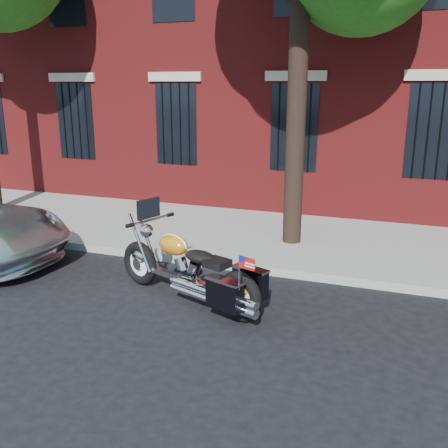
% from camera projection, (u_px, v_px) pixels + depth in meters
% --- Properties ---
extents(ground, '(120.00, 120.00, 0.00)m').
position_uv_depth(ground, '(216.00, 301.00, 7.52)').
color(ground, black).
rests_on(ground, ground).
extents(curb, '(40.00, 0.16, 0.15)m').
position_uv_depth(curb, '(244.00, 267.00, 8.75)').
color(curb, gray).
rests_on(curb, ground).
extents(sidewalk, '(40.00, 3.60, 0.15)m').
position_uv_depth(sidewalk, '(272.00, 237.00, 10.45)').
color(sidewalk, gray).
rests_on(sidewalk, ground).
extents(motorcycle, '(2.67, 1.48, 1.47)m').
position_uv_depth(motorcycle, '(192.00, 273.00, 7.31)').
color(motorcycle, black).
rests_on(motorcycle, ground).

